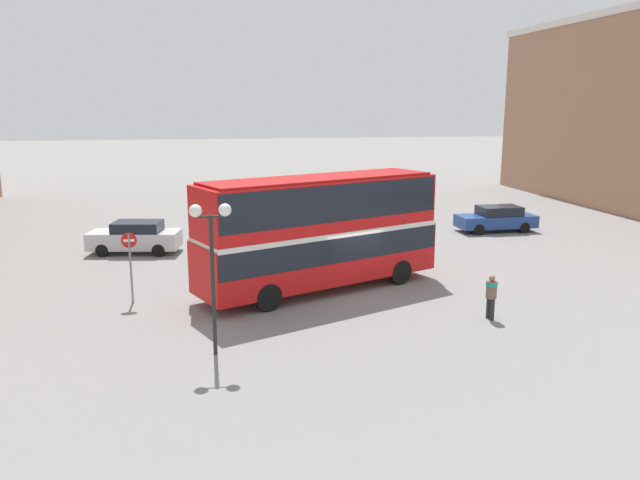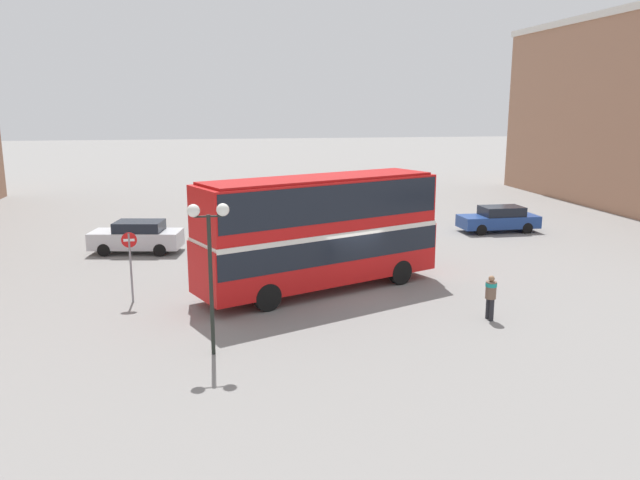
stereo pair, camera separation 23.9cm
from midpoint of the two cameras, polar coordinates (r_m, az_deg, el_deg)
The scene contains 7 objects.
ground_plane at distance 25.55m, azimuth 3.20°, elevation -4.62°, with size 240.00×240.00×0.00m, color gray.
double_decker_bus at distance 24.95m, azimuth 0.28°, elevation 1.28°, with size 10.45×6.40×4.64m.
pedestrian_foreground at distance 22.66m, azimuth 15.64°, elevation -4.68°, with size 0.45×0.45×1.60m.
parked_car_kerb_near at distance 38.67m, azimuth 16.22°, elevation 1.86°, with size 4.66×1.86×1.52m.
parked_car_kerb_far at distance 33.13m, azimuth -16.18°, elevation 0.29°, with size 4.78×2.64×1.63m.
street_lamp_twin_globe at distance 18.43m, azimuth -9.73°, elevation 0.23°, with size 1.22×0.38×4.61m.
no_entry_sign at distance 24.61m, azimuth -16.70°, elevation -1.46°, with size 0.58×0.08×2.72m.
Camera 2 is at (-5.65, -23.79, 7.38)m, focal length 35.00 mm.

